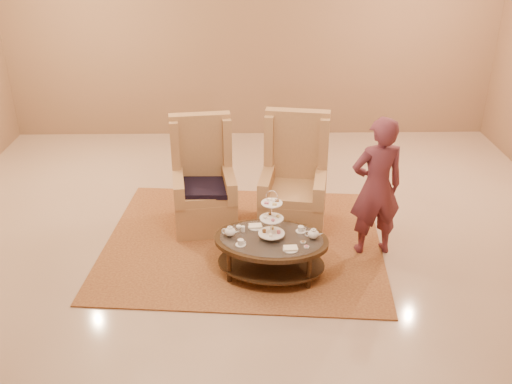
{
  "coord_description": "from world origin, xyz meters",
  "views": [
    {
      "loc": [
        -0.09,
        -5.31,
        3.5
      ],
      "look_at": [
        0.01,
        0.2,
        0.75
      ],
      "focal_mm": 40.0,
      "sensor_mm": 36.0,
      "label": 1
    }
  ],
  "objects_px": {
    "tea_table": "(271,245)",
    "armchair_left": "(204,189)",
    "armchair_right": "(294,190)",
    "person": "(376,187)"
  },
  "relations": [
    {
      "from": "tea_table",
      "to": "armchair_right",
      "type": "bearing_deg",
      "value": 82.23
    },
    {
      "from": "tea_table",
      "to": "armchair_left",
      "type": "bearing_deg",
      "value": 133.01
    },
    {
      "from": "armchair_right",
      "to": "person",
      "type": "relative_size",
      "value": 0.87
    },
    {
      "from": "tea_table",
      "to": "armchair_right",
      "type": "relative_size",
      "value": 0.93
    },
    {
      "from": "armchair_left",
      "to": "armchair_right",
      "type": "distance_m",
      "value": 1.09
    },
    {
      "from": "tea_table",
      "to": "armchair_left",
      "type": "distance_m",
      "value": 1.37
    },
    {
      "from": "armchair_right",
      "to": "person",
      "type": "height_order",
      "value": "person"
    },
    {
      "from": "person",
      "to": "tea_table",
      "type": "bearing_deg",
      "value": 11.5
    },
    {
      "from": "tea_table",
      "to": "armchair_left",
      "type": "height_order",
      "value": "armchair_left"
    },
    {
      "from": "tea_table",
      "to": "person",
      "type": "bearing_deg",
      "value": 29.72
    }
  ]
}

